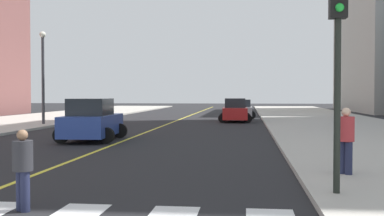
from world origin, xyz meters
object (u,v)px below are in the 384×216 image
(car_blue_second, at_px, (92,121))
(street_lamp, at_px, (43,69))
(car_silver_third, at_px, (243,109))
(pedestrian_waiting_east, at_px, (346,138))
(pedestrian_crossing, at_px, (23,166))
(car_red_nearest, at_px, (235,111))
(traffic_light_near_corner, at_px, (338,37))

(car_blue_second, relative_size, street_lamp, 0.72)
(car_silver_third, height_order, pedestrian_waiting_east, pedestrian_waiting_east)
(car_blue_second, height_order, pedestrian_waiting_east, car_blue_second)
(pedestrian_crossing, relative_size, pedestrian_waiting_east, 0.90)
(car_blue_second, bearing_deg, street_lamp, 122.09)
(car_red_nearest, xyz_separation_m, pedestrian_crossing, (-3.36, -29.99, -0.02))
(traffic_light_near_corner, relative_size, street_lamp, 0.72)
(car_red_nearest, distance_m, pedestrian_waiting_east, 26.08)
(car_blue_second, relative_size, car_silver_third, 1.19)
(traffic_light_near_corner, distance_m, street_lamp, 27.02)
(car_red_nearest, distance_m, traffic_light_near_corner, 28.59)
(traffic_light_near_corner, height_order, pedestrian_waiting_east, traffic_light_near_corner)
(pedestrian_crossing, bearing_deg, traffic_light_near_corner, 49.00)
(traffic_light_near_corner, bearing_deg, pedestrian_waiting_east, -105.41)
(pedestrian_crossing, xyz_separation_m, street_lamp, (-9.93, 23.34, 3.17))
(car_red_nearest, height_order, street_lamp, street_lamp)
(car_blue_second, xyz_separation_m, pedestrian_waiting_east, (10.02, -9.42, 0.16))
(car_blue_second, height_order, pedestrian_crossing, car_blue_second)
(car_red_nearest, relative_size, street_lamp, 0.66)
(pedestrian_waiting_east, bearing_deg, traffic_light_near_corner, -55.69)
(car_red_nearest, distance_m, street_lamp, 15.19)
(car_red_nearest, xyz_separation_m, pedestrian_waiting_east, (3.50, -25.84, 0.22))
(pedestrian_waiting_east, relative_size, street_lamp, 0.27)
(car_blue_second, bearing_deg, traffic_light_near_corner, -54.57)
(car_red_nearest, height_order, pedestrian_crossing, car_red_nearest)
(street_lamp, bearing_deg, car_red_nearest, 26.56)
(car_red_nearest, height_order, car_blue_second, car_blue_second)
(pedestrian_crossing, bearing_deg, car_blue_second, 137.13)
(car_red_nearest, distance_m, car_silver_third, 6.08)
(car_blue_second, bearing_deg, car_red_nearest, 65.73)
(car_red_nearest, xyz_separation_m, car_blue_second, (-6.52, -16.42, 0.06))
(traffic_light_near_corner, height_order, street_lamp, street_lamp)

